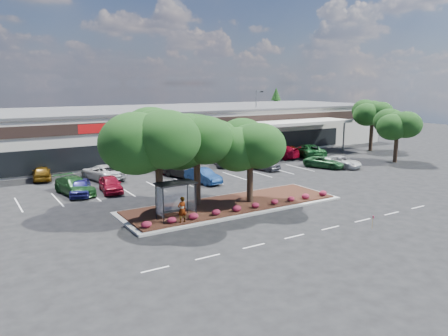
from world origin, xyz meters
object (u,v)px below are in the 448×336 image
survey_stake (373,220)px  car_1 (75,186)px  light_pole (256,124)px  car_0 (80,187)px

survey_stake → car_1: 25.08m
light_pole → survey_stake: size_ratio=9.62×
survey_stake → car_0: 24.35m
car_0 → light_pole: bearing=43.3°
survey_stake → car_0: size_ratio=0.21×
light_pole → car_1: bearing=-155.6°
car_1 → survey_stake: bearing=-63.9°
car_0 → car_1: (-0.33, 0.67, 0.04)m
light_pole → car_1: 32.52m
survey_stake → light_pole: bearing=66.5°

